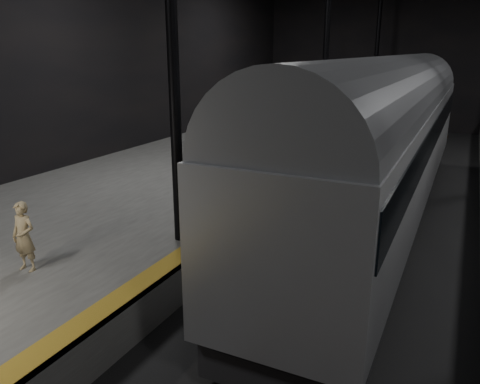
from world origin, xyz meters
The scene contains 6 objects.
ground centered at (0.00, 0.00, 0.00)m, with size 44.00×44.00×0.00m, color black.
platform_left centered at (-7.50, 0.00, 0.50)m, with size 9.00×43.80×1.00m, color #4D4D4B.
tactile_strip centered at (-3.25, 0.00, 1.00)m, with size 0.50×43.80×0.01m, color olive.
track centered at (0.00, 0.00, 0.07)m, with size 2.40×43.00×0.24m.
train centered at (0.00, 2.14, 2.89)m, with size 2.91×19.41×5.19m.
woman centered at (-5.76, -6.85, 1.75)m, with size 0.55×0.36×1.50m, color tan.
Camera 1 is at (2.22, -12.97, 5.47)m, focal length 35.00 mm.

